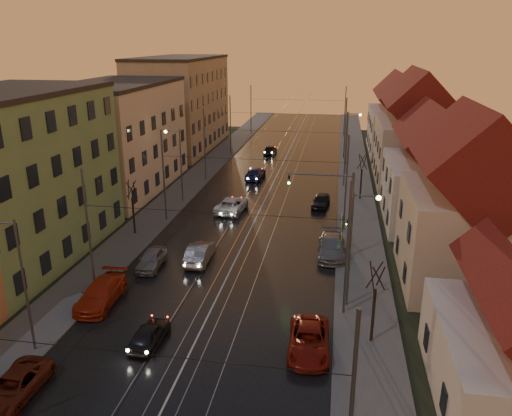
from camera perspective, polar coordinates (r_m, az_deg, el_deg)
The scene contains 44 objects.
ground at distance 27.30m, azimuth -9.62°, elevation -19.90°, with size 160.00×160.00×0.00m, color black.
road at distance 62.80m, azimuth 2.09°, elevation 3.10°, with size 16.00×120.00×0.04m, color black.
sidewalk_left at distance 64.78m, azimuth -6.73°, elevation 3.52°, with size 4.00×120.00×0.15m, color #4C4C4C.
sidewalk_right at distance 62.36m, azimuth 11.25°, elevation 2.68°, with size 4.00×120.00×0.15m, color #4C4C4C.
tram_rail_0 at distance 63.10m, azimuth 0.11°, elevation 3.22°, with size 0.06×120.00×0.03m, color gray.
tram_rail_1 at distance 62.89m, azimuth 1.39°, elevation 3.16°, with size 0.06×120.00×0.03m, color gray.
tram_rail_2 at distance 62.71m, azimuth 2.79°, elevation 3.10°, with size 0.06×120.00×0.03m, color gray.
tram_rail_3 at distance 62.56m, azimuth 4.09°, elevation 3.03°, with size 0.06×120.00×0.03m, color gray.
apartment_left_1 at distance 43.57m, azimuth -26.25°, elevation 2.92°, with size 10.00×18.00×13.00m, color #5F8F5B.
apartment_left_2 at distance 60.57m, azimuth -15.42°, elevation 7.67°, with size 10.00×20.00×12.00m, color beige.
apartment_left_3 at distance 82.56m, azimuth -8.54°, elevation 11.62°, with size 10.00×24.00×14.00m, color #8E7E5C.
house_right_1 at distance 37.99m, azimuth 23.17°, elevation -0.42°, with size 8.67×10.20×10.80m.
house_right_2 at distance 50.41m, azimuth 19.85°, elevation 3.50°, with size 9.18×12.24×9.20m.
house_right_3 at distance 64.65m, azimuth 17.78°, elevation 7.93°, with size 9.18×14.28×11.50m.
house_right_4 at distance 82.39m, azimuth 16.09°, elevation 9.72°, with size 9.18×16.32×10.00m.
catenary_pole_l_1 at distance 35.50m, azimuth -18.57°, elevation -2.79°, with size 0.16×0.16×9.00m, color #595B60.
catenary_pole_r_1 at distance 31.56m, azimuth 10.39°, elevation -4.79°, with size 0.16×0.16×9.00m, color #595B60.
catenary_pole_l_2 at distance 48.53m, azimuth -10.50°, elevation 3.57°, with size 0.16×0.16×9.00m, color #595B60.
catenary_pole_r_2 at distance 45.73m, azimuth 10.26°, elevation 2.65°, with size 0.16×0.16×9.00m, color #595B60.
catenary_pole_l_3 at distance 62.45m, azimuth -5.89°, elevation 7.15°, with size 0.16×0.16×9.00m, color #595B60.
catenary_pole_r_3 at distance 60.30m, azimuth 10.20°, elevation 6.54°, with size 0.16×0.16×9.00m, color #595B60.
catenary_pole_l_4 at distance 76.78m, azimuth -2.95°, elevation 9.39°, with size 0.16×0.16×9.00m, color #595B60.
catenary_pole_r_4 at distance 75.04m, azimuth 10.16°, elevation 8.91°, with size 0.16×0.16×9.00m, color #595B60.
catenary_pole_l_5 at distance 94.25m, azimuth -0.58°, elevation 11.15°, with size 0.16×0.16×9.00m, color #595B60.
catenary_pole_r_5 at distance 92.84m, azimuth 10.12°, elevation 10.75°, with size 0.16×0.16×9.00m, color #595B60.
street_lamp_0 at distance 30.18m, azimuth -25.59°, elevation -6.76°, with size 1.75×0.32×8.00m.
street_lamp_1 at distance 32.35m, azimuth 11.31°, elevation -3.51°, with size 1.75×0.32×8.00m.
street_lamp_2 at distance 54.10m, azimuth -8.91°, elevation 5.64°, with size 1.75×0.32×8.00m.
street_lamp_3 at distance 67.10m, azimuth 10.63°, elevation 8.07°, with size 1.75×0.32×8.00m.
traffic_light_mast at distance 39.95m, azimuth 9.44°, elevation 0.49°, with size 5.30×0.32×7.20m.
bare_tree_0 at distance 46.13m, azimuth -13.87°, elevation -0.08°, with size 1.09×1.09×5.11m.
bare_tree_1 at distance 29.85m, azimuth 13.33°, elevation -10.77°, with size 1.09×1.09×5.11m.
bare_tree_2 at distance 55.96m, azimuth 11.94°, elevation 3.36°, with size 1.09×1.09×5.11m.
driving_car_0 at distance 30.61m, azimuth -12.12°, elevation -13.91°, with size 1.49×3.71×1.26m, color black.
driving_car_1 at distance 40.20m, azimuth -6.46°, elevation -5.11°, with size 1.61×4.63×1.52m, color gray.
driving_car_2 at distance 51.47m, azimuth -2.79°, elevation 0.38°, with size 2.48×5.39×1.50m, color white.
driving_car_3 at distance 63.68m, azimuth -0.08°, elevation 4.00°, with size 2.06×5.06×1.47m, color #171945.
driving_car_4 at distance 77.79m, azimuth 1.63°, elevation 6.67°, with size 1.64×4.07×1.39m, color black.
parked_left_1 at distance 28.82m, azimuth -25.93°, elevation -17.87°, with size 2.10×4.54×1.26m, color #5A1C0F.
parked_left_2 at distance 35.51m, azimuth -17.30°, elevation -9.27°, with size 2.14×5.27×1.53m, color #AB2811.
parked_left_3 at distance 39.85m, azimuth -11.88°, elevation -5.74°, with size 1.64×4.07×1.39m, color gray.
parked_right_0 at distance 29.46m, azimuth 6.08°, elevation -14.81°, with size 2.32×5.02×1.40m, color maroon.
parked_right_1 at distance 41.50m, azimuth 8.62°, elevation -4.39°, with size 2.19×5.38×1.56m, color gray.
parked_right_2 at distance 53.28m, azimuth 7.42°, elevation 0.82°, with size 1.61×4.01×1.37m, color black.
Camera 1 is at (7.68, -20.00, 16.93)m, focal length 35.00 mm.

